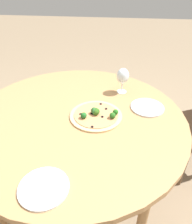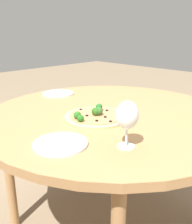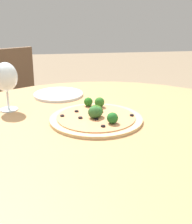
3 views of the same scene
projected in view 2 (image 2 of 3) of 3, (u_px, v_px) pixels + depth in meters
The scene contains 6 objects.
ground_plane at pixel (108, 224), 1.52m from camera, with size 12.00×12.00×0.00m, color #847056.
dining_table at pixel (109, 122), 1.31m from camera, with size 1.28×1.28×0.72m.
pizza at pixel (95, 115), 1.20m from camera, with size 0.31×0.31×0.05m.
wine_glass at pixel (127, 116), 0.87m from camera, with size 0.08×0.08×0.17m.
plate_near at pixel (60, 144), 0.92m from camera, with size 0.20×0.20×0.01m.
plate_far at pixel (58, 93), 1.65m from camera, with size 0.21×0.21×0.01m.
Camera 2 is at (-0.92, -0.82, 1.13)m, focal length 40.00 mm.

